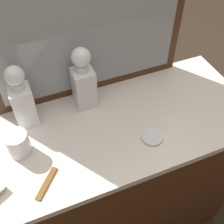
{
  "coord_description": "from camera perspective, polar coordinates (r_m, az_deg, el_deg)",
  "views": [
    {
      "loc": [
        -0.28,
        -0.68,
        1.77
      ],
      "look_at": [
        0.0,
        0.0,
        0.97
      ],
      "focal_mm": 45.73,
      "sensor_mm": 36.0,
      "label": 1
    }
  ],
  "objects": [
    {
      "name": "tortoiseshell_comb",
      "position": [
        1.02,
        -12.95,
        -13.71
      ],
      "size": [
        0.1,
        0.11,
        0.01
      ],
      "color": "brown",
      "rests_on": "dresser"
    },
    {
      "name": "crystal_tumbler_front",
      "position": [
        1.08,
        -18.23,
        -6.19
      ],
      "size": [
        0.08,
        0.08,
        0.1
      ],
      "color": "white",
      "rests_on": "dresser"
    },
    {
      "name": "ground_plane",
      "position": [
        1.91,
        0.0,
        -20.19
      ],
      "size": [
        6.0,
        6.0,
        0.0
      ],
      "primitive_type": "plane",
      "color": "#2D2319"
    },
    {
      "name": "crystal_decanter_left",
      "position": [
        1.13,
        -17.42,
        1.95
      ],
      "size": [
        0.08,
        0.08,
        0.28
      ],
      "color": "white",
      "rests_on": "dresser"
    },
    {
      "name": "porcelain_dish",
      "position": [
        1.11,
        8.02,
        -5.04
      ],
      "size": [
        0.08,
        0.08,
        0.01
      ],
      "color": "silver",
      "rests_on": "dresser"
    },
    {
      "name": "crystal_decanter_far_left",
      "position": [
        1.16,
        -5.7,
        5.69
      ],
      "size": [
        0.09,
        0.09,
        0.28
      ],
      "color": "white",
      "rests_on": "dresser"
    },
    {
      "name": "dresser_mirror",
      "position": [
        1.08,
        -5.17,
        19.67
      ],
      "size": [
        0.83,
        0.03,
        0.75
      ],
      "color": "#472816",
      "rests_on": "dresser"
    },
    {
      "name": "dresser",
      "position": [
        1.51,
        0.0,
        -13.67
      ],
      "size": [
        1.2,
        0.52,
        0.89
      ],
      "color": "#472816",
      "rests_on": "ground_plane"
    }
  ]
}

